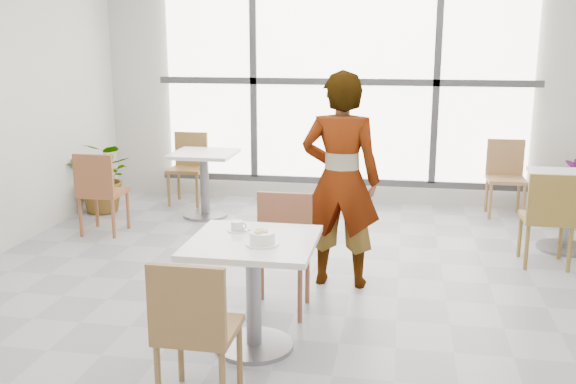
% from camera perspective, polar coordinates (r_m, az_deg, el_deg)
% --- Properties ---
extents(floor, '(7.00, 7.00, 0.00)m').
position_cam_1_polar(floor, '(4.91, 0.63, -10.63)').
color(floor, '#9E9EA5').
rests_on(floor, ground).
extents(wall_back, '(6.00, 0.00, 6.00)m').
position_cam_1_polar(wall_back, '(7.98, 4.92, 9.70)').
color(wall_back, silver).
rests_on(wall_back, ground).
extents(window, '(4.60, 0.07, 2.52)m').
position_cam_1_polar(window, '(7.91, 4.87, 9.67)').
color(window, white).
rests_on(window, ground).
extents(main_table, '(0.80, 0.80, 0.75)m').
position_cam_1_polar(main_table, '(4.21, -3.08, -7.15)').
color(main_table, white).
rests_on(main_table, ground).
extents(chair_near, '(0.42, 0.42, 0.87)m').
position_cam_1_polar(chair_near, '(3.58, -8.29, -11.47)').
color(chair_near, olive).
rests_on(chair_near, ground).
extents(chair_far, '(0.42, 0.42, 0.87)m').
position_cam_1_polar(chair_far, '(4.86, -0.53, -4.58)').
color(chair_far, '#95593E').
rests_on(chair_far, ground).
extents(oatmeal_bowl, '(0.21, 0.21, 0.10)m').
position_cam_1_polar(oatmeal_bowl, '(4.01, -2.28, -4.07)').
color(oatmeal_bowl, white).
rests_on(oatmeal_bowl, main_table).
extents(coffee_cup, '(0.16, 0.13, 0.07)m').
position_cam_1_polar(coffee_cup, '(4.31, -4.48, -3.07)').
color(coffee_cup, silver).
rests_on(coffee_cup, main_table).
extents(person, '(0.66, 0.45, 1.76)m').
position_cam_1_polar(person, '(5.24, 4.68, 1.03)').
color(person, black).
rests_on(person, ground).
extents(bg_table_left, '(0.70, 0.70, 0.75)m').
position_cam_1_polar(bg_table_left, '(7.44, -7.39, 1.51)').
color(bg_table_left, silver).
rests_on(bg_table_left, ground).
extents(bg_table_right, '(0.70, 0.70, 0.75)m').
position_cam_1_polar(bg_table_right, '(6.75, 23.51, -0.72)').
color(bg_table_right, white).
rests_on(bg_table_right, ground).
extents(bg_chair_left_near, '(0.42, 0.42, 0.87)m').
position_cam_1_polar(bg_chair_left_near, '(6.94, -16.31, 0.34)').
color(bg_chair_left_near, brown).
rests_on(bg_chair_left_near, ground).
extents(bg_chair_left_far, '(0.42, 0.42, 0.87)m').
position_cam_1_polar(bg_chair_left_far, '(8.13, -8.72, 2.56)').
color(bg_chair_left_far, olive).
rests_on(bg_chair_left_far, ground).
extents(bg_chair_right_near, '(0.42, 0.42, 0.87)m').
position_cam_1_polar(bg_chair_right_near, '(6.14, 22.02, -1.76)').
color(bg_chair_right_near, olive).
rests_on(bg_chair_right_near, ground).
extents(bg_chair_right_far, '(0.42, 0.42, 0.87)m').
position_cam_1_polar(bg_chair_right_far, '(7.87, 18.63, 1.66)').
color(bg_chair_right_far, '#A1754A').
rests_on(bg_chair_right_far, ground).
extents(plant_left, '(0.77, 0.67, 0.85)m').
position_cam_1_polar(plant_left, '(7.88, -15.93, 1.31)').
color(plant_left, '#608549').
rests_on(plant_left, ground).
extents(plant_right, '(0.38, 0.38, 0.66)m').
position_cam_1_polar(plant_right, '(8.05, 24.04, 0.22)').
color(plant_right, '#42823A').
rests_on(plant_right, ground).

